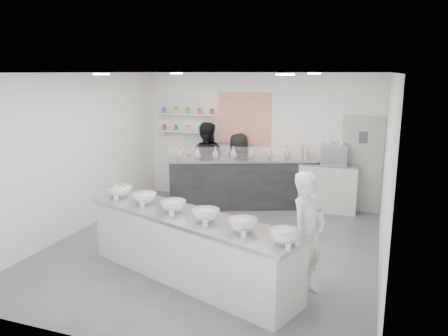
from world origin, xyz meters
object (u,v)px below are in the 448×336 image
at_px(staff_left, 206,161).
at_px(staff_right, 239,168).
at_px(espresso_machine, 335,155).
at_px(back_bar, 251,183).
at_px(prep_counter, 190,247).
at_px(espresso_ledge, 324,187).
at_px(woman_prep, 307,235).

relative_size(staff_left, staff_right, 1.14).
bearing_deg(espresso_machine, staff_right, -178.66).
distance_m(back_bar, staff_right, 0.52).
height_order(espresso_machine, staff_left, staff_left).
relative_size(prep_counter, back_bar, 0.99).
height_order(staff_left, staff_right, staff_left).
relative_size(espresso_ledge, espresso_machine, 2.61).
height_order(woman_prep, staff_left, staff_left).
distance_m(espresso_ledge, staff_left, 2.80).
bearing_deg(woman_prep, staff_left, 62.22).
bearing_deg(staff_right, back_bar, 159.18).
bearing_deg(staff_left, espresso_machine, 169.15).
relative_size(espresso_machine, staff_right, 0.33).
distance_m(back_bar, staff_left, 1.27).
xyz_separation_m(prep_counter, espresso_ledge, (1.46, 3.98, 0.04)).
bearing_deg(staff_right, woman_prep, 132.68).
distance_m(back_bar, espresso_machine, 1.93).
bearing_deg(staff_right, prep_counter, 110.08).
bearing_deg(espresso_ledge, woman_prep, -86.47).
xyz_separation_m(back_bar, woman_prep, (1.82, -3.58, 0.30)).
distance_m(woman_prep, staff_right, 4.41).
height_order(espresso_machine, staff_right, staff_right).
bearing_deg(woman_prep, prep_counter, 117.50).
bearing_deg(woman_prep, staff_right, 53.85).
height_order(prep_counter, woman_prep, woman_prep).
relative_size(espresso_machine, woman_prep, 0.32).
distance_m(espresso_machine, woman_prep, 3.90).
relative_size(back_bar, staff_left, 1.96).
bearing_deg(prep_counter, staff_left, 128.42).
bearing_deg(espresso_machine, prep_counter, -112.52).
bearing_deg(staff_left, woman_prep, 116.38).
bearing_deg(espresso_machine, staff_left, -179.03).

